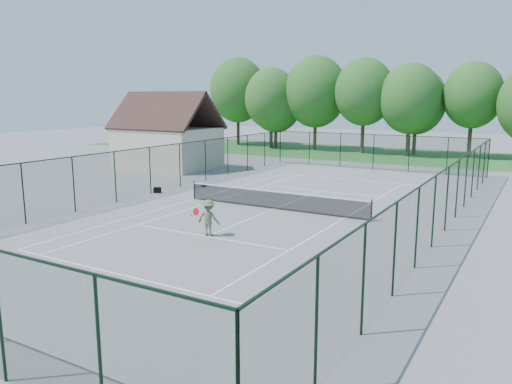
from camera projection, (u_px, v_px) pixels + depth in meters
ground at (274, 209)px, 27.65m from camera, size 140.00×140.00×0.00m
grass_far at (407, 156)px, 53.12m from camera, size 80.00×16.00×0.01m
court_lines at (274, 209)px, 27.65m from camera, size 11.05×23.85×0.01m
tennis_net at (274, 199)px, 27.54m from camera, size 11.08×0.08×1.10m
fence_enclosure at (274, 181)px, 27.36m from camera, size 18.05×36.05×3.02m
utility_building at (167, 132)px, 43.47m from camera, size 8.60×6.27×6.63m
tree_line_far at (410, 99)px, 52.00m from camera, size 39.40×6.40×9.70m
sports_bag_a at (157, 190)px, 32.40m from camera, size 0.52×0.42×0.36m
sports_bag_b at (204, 185)px, 34.54m from camera, size 0.34×0.23×0.25m
tennis_player at (209, 218)px, 22.18m from camera, size 2.03×0.85×1.64m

